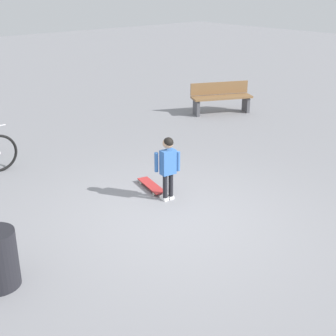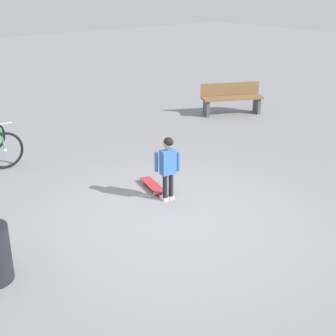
% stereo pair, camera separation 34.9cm
% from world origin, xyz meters
% --- Properties ---
extents(ground_plane, '(50.00, 50.00, 0.00)m').
position_xyz_m(ground_plane, '(0.00, 0.00, 0.00)').
color(ground_plane, gray).
extents(child_person, '(0.26, 0.35, 1.06)m').
position_xyz_m(child_person, '(0.59, -0.38, 0.66)').
color(child_person, black).
rests_on(child_person, ground).
extents(skateboard, '(0.76, 0.35, 0.07)m').
position_xyz_m(skateboard, '(1.09, -0.44, 0.06)').
color(skateboard, '#B22D2D').
rests_on(skateboard, ground).
extents(street_bench, '(1.09, 1.63, 0.80)m').
position_xyz_m(street_bench, '(3.70, -4.93, 0.42)').
color(street_bench, brown).
rests_on(street_bench, ground).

